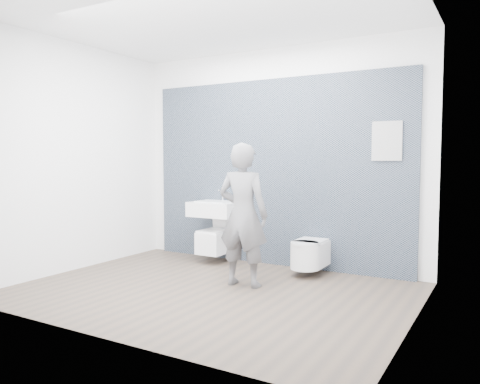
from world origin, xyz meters
The scene contains 8 objects.
ground centered at (0.00, 0.00, 0.00)m, with size 4.00×4.00×0.00m, color #4E4034.
room_shell centered at (0.00, 0.00, 1.74)m, with size 4.00×4.00×4.00m.
tile_wall centered at (0.00, 1.47, 0.00)m, with size 3.60×0.06×2.40m, color black.
washbasin centered at (-0.72, 1.20, 0.72)m, with size 0.64×0.48×0.48m.
toilet_square centered at (-0.72, 1.20, 0.29)m, with size 0.34×0.49×0.67m.
toilet_rounded centered at (0.62, 1.15, 0.25)m, with size 0.35×0.59×0.32m.
info_placard centered at (1.44, 1.43, 0.00)m, with size 0.33×0.03×0.45m, color silver.
visitor centered at (0.18, 0.35, 0.77)m, with size 0.56×0.37×1.55m, color #5D5C61.
Camera 1 is at (2.66, -4.00, 1.37)m, focal length 35.00 mm.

